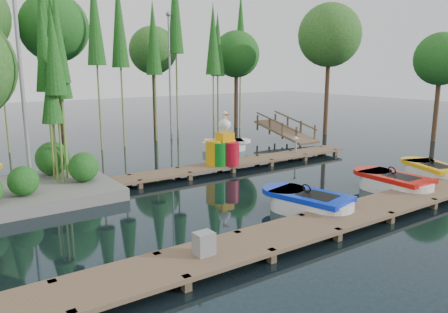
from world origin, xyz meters
TOP-DOWN VIEW (x-y plane):
  - ground_plane at (0.00, 0.00)m, footprint 90.00×90.00m
  - near_dock at (0.00, -4.50)m, footprint 18.00×1.50m
  - far_dock at (1.00, 2.50)m, footprint 15.00×1.20m
  - tree_screen at (-2.04, 10.60)m, footprint 34.42×18.53m
  - lamp_island at (-5.50, 2.50)m, footprint 0.30×0.30m
  - lamp_rear at (4.00, 11.00)m, footprint 0.30×0.30m
  - ramp at (9.00, 6.50)m, footprint 1.50×3.94m
  - boat_blue at (0.87, -3.28)m, footprint 1.92×3.10m
  - boat_red at (4.83, -3.38)m, footprint 1.37×2.93m
  - boat_yellow_near at (7.61, -3.13)m, footprint 2.12×3.03m
  - boat_white_far at (4.49, 6.13)m, footprint 2.74×2.11m
  - utility_cabinet at (-3.50, -4.50)m, footprint 0.40×0.34m
  - yellow_barrel at (1.41, 2.50)m, footprint 0.67×0.67m
  - drum_cluster at (1.89, 2.34)m, footprint 1.26×1.15m
  - seagull_post at (5.93, 2.50)m, footprint 0.47×0.25m

SIDE VIEW (x-z plane):
  - ground_plane at x=0.00m, z-range 0.00..0.00m
  - far_dock at x=1.00m, z-range -0.02..0.48m
  - near_dock at x=0.00m, z-range -0.02..0.48m
  - boat_white_far at x=4.49m, z-range -0.33..0.85m
  - boat_yellow_near at x=7.61m, z-range -0.20..0.74m
  - boat_blue at x=0.87m, z-range -0.20..0.76m
  - boat_red at x=4.83m, z-range -0.21..0.77m
  - utility_cabinet at x=-3.50m, z-range 0.30..0.79m
  - ramp at x=9.00m, z-range -0.16..1.33m
  - yellow_barrel at x=1.41m, z-range 0.30..1.31m
  - seagull_post at x=5.93m, z-range 0.43..1.19m
  - drum_cluster at x=1.89m, z-range -0.15..2.02m
  - lamp_island at x=-5.50m, z-range 0.64..7.89m
  - lamp_rear at x=4.00m, z-range 0.64..7.89m
  - tree_screen at x=-2.04m, z-range 0.96..11.27m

